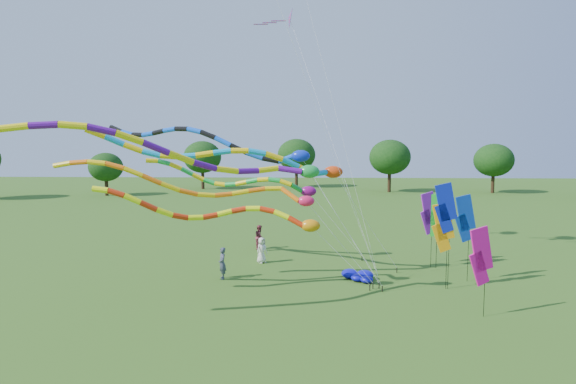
{
  "coord_description": "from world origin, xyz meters",
  "views": [
    {
      "loc": [
        -1.17,
        -20.18,
        7.17
      ],
      "look_at": [
        -2.1,
        3.09,
        4.8
      ],
      "focal_mm": 30.0,
      "sensor_mm": 36.0,
      "label": 1
    }
  ],
  "objects_px": {
    "tube_kite_orange": "(214,187)",
    "person_c": "(260,237)",
    "tube_kite_red": "(237,215)",
    "person_a": "(262,250)",
    "person_b": "(222,263)",
    "blue_nylon_heap": "(359,279)"
  },
  "relations": [
    {
      "from": "person_b",
      "to": "person_c",
      "type": "height_order",
      "value": "person_b"
    },
    {
      "from": "tube_kite_red",
      "to": "blue_nylon_heap",
      "type": "distance_m",
      "value": 7.34
    },
    {
      "from": "blue_nylon_heap",
      "to": "tube_kite_red",
      "type": "bearing_deg",
      "value": -160.32
    },
    {
      "from": "person_c",
      "to": "person_a",
      "type": "bearing_deg",
      "value": -173.16
    },
    {
      "from": "tube_kite_red",
      "to": "tube_kite_orange",
      "type": "distance_m",
      "value": 1.71
    },
    {
      "from": "person_b",
      "to": "tube_kite_orange",
      "type": "bearing_deg",
      "value": -20.63
    },
    {
      "from": "person_b",
      "to": "person_c",
      "type": "xyz_separation_m",
      "value": [
        1.27,
        7.28,
        -0.02
      ]
    },
    {
      "from": "tube_kite_red",
      "to": "person_a",
      "type": "bearing_deg",
      "value": 76.86
    },
    {
      "from": "tube_kite_orange",
      "to": "person_c",
      "type": "xyz_separation_m",
      "value": [
        1.22,
        9.58,
        -4.28
      ]
    },
    {
      "from": "person_b",
      "to": "blue_nylon_heap",
      "type": "bearing_deg",
      "value": 64.95
    },
    {
      "from": "blue_nylon_heap",
      "to": "person_a",
      "type": "distance_m",
      "value": 6.69
    },
    {
      "from": "tube_kite_orange",
      "to": "blue_nylon_heap",
      "type": "distance_m",
      "value": 8.85
    },
    {
      "from": "tube_kite_orange",
      "to": "tube_kite_red",
      "type": "bearing_deg",
      "value": -18.13
    },
    {
      "from": "tube_kite_red",
      "to": "person_c",
      "type": "distance_m",
      "value": 10.27
    },
    {
      "from": "tube_kite_orange",
      "to": "person_b",
      "type": "bearing_deg",
      "value": 85.17
    },
    {
      "from": "tube_kite_red",
      "to": "blue_nylon_heap",
      "type": "height_order",
      "value": "tube_kite_red"
    },
    {
      "from": "person_a",
      "to": "person_b",
      "type": "height_order",
      "value": "person_b"
    },
    {
      "from": "tube_kite_red",
      "to": "tube_kite_orange",
      "type": "height_order",
      "value": "tube_kite_orange"
    },
    {
      "from": "person_a",
      "to": "tube_kite_red",
      "type": "bearing_deg",
      "value": -143.55
    },
    {
      "from": "blue_nylon_heap",
      "to": "person_a",
      "type": "relative_size",
      "value": 0.87
    },
    {
      "from": "person_b",
      "to": "tube_kite_red",
      "type": "bearing_deg",
      "value": 2.81
    },
    {
      "from": "tube_kite_orange",
      "to": "person_c",
      "type": "bearing_deg",
      "value": 76.59
    }
  ]
}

